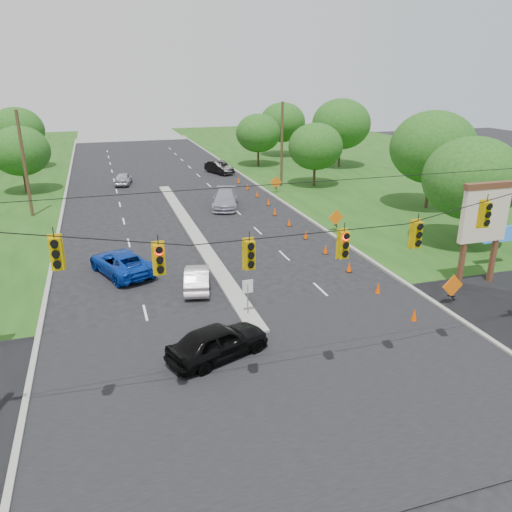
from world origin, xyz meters
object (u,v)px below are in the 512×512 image
object	(u,v)px
pylon_sign	(486,218)
black_sedan	(218,342)
blue_pickup	(121,262)
white_sedan	(197,278)

from	to	relation	value
pylon_sign	black_sedan	size ratio (longest dim) A/B	1.32
black_sedan	blue_pickup	bearing A→B (deg)	-4.11
white_sedan	blue_pickup	world-z (taller)	blue_pickup
black_sedan	blue_pickup	distance (m)	11.87
black_sedan	white_sedan	world-z (taller)	black_sedan
pylon_sign	black_sedan	xyz separation A→B (m)	(-16.67, -3.55, -3.21)
pylon_sign	white_sedan	world-z (taller)	pylon_sign
pylon_sign	blue_pickup	xyz separation A→B (m)	(-20.14, 7.81, -3.25)
black_sedan	white_sedan	bearing A→B (deg)	-25.44
black_sedan	white_sedan	size ratio (longest dim) A/B	1.17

